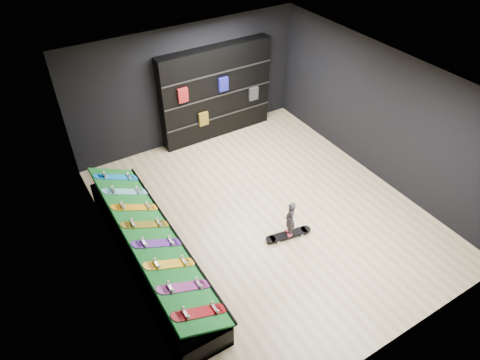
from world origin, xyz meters
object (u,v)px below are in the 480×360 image
floor_skateboard (288,235)px  child (289,225)px  display_rack (151,253)px  back_shelving (216,93)px

floor_skateboard → child: size_ratio=2.03×
display_rack → back_shelving: back_shelving is taller
display_rack → floor_skateboard: (2.58, -0.80, -0.21)m
child → back_shelving: bearing=-166.2°
back_shelving → child: 4.27m
display_rack → child: bearing=-17.4°
back_shelving → floor_skateboard: back_shelving is taller
floor_skateboard → child: 0.29m
floor_skateboard → child: (0.00, 0.00, 0.29)m
display_rack → floor_skateboard: bearing=-17.4°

